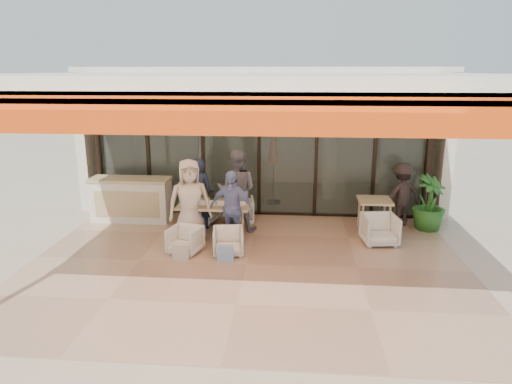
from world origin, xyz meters
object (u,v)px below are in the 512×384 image
Objects in this scene: diner_cream at (190,202)px; dining_table at (214,206)px; side_chair at (380,228)px; potted_palm at (429,203)px; chair_near_left at (185,239)px; standing_woman at (402,195)px; chair_far_right at (240,209)px; side_table at (375,204)px; diner_navy at (199,194)px; chair_near_right at (228,240)px; diner_periwinkle at (231,208)px; diner_grey at (237,191)px; chair_far_left at (204,209)px; host_counter at (131,199)px.

dining_table is at bearing 27.78° from diner_cream.
potted_palm is at bearing 31.00° from side_chair.
standing_woman is (4.51, 2.00, 0.44)m from chair_near_left.
diner_cream reaches higher than potted_palm.
chair_far_right is 0.38× the size of diner_cream.
diner_navy is at bearing -178.01° from side_table.
diner_navy is (-0.84, 1.40, 0.52)m from chair_near_right.
diner_periwinkle is at bearing -160.99° from side_table.
diner_periwinkle is at bearing 82.00° from chair_far_right.
potted_palm is at bearing 9.91° from side_table.
side_chair reaches higher than chair_near_right.
dining_table is 2.55× the size of chair_near_left.
dining_table is at bearing -5.72° from standing_woman.
diner_grey is at bearing 46.21° from dining_table.
potted_palm is (4.65, 0.79, -0.06)m from dining_table.
diner_grey is at bearing 81.61° from chair_near_right.
chair_near_left is at bearing 62.37° from diner_grey.
side_table is (3.84, 0.13, -0.17)m from diner_navy.
chair_far_left is at bearing 105.90° from chair_near_left.
chair_far_left is 0.94× the size of chair_far_right.
diner_cream reaches higher than diner_navy.
host_counter reaches higher than chair_far_right.
dining_table is 0.83× the size of diner_grey.
diner_cream is (-0.84, -1.40, 0.55)m from chair_far_right.
potted_palm is (4.22, 0.35, -0.29)m from diner_grey.
diner_navy is at bearing -13.72° from host_counter.
host_counter is 2.55m from chair_far_right.
dining_table reaches higher than chair_near_left.
diner_grey reaches higher than dining_table.
diner_periwinkle is at bearing 178.13° from side_chair.
chair_far_right reaches higher than chair_far_left.
dining_table is 1.09m from chair_far_right.
diner_navy is 1.10× the size of standing_woman.
diner_grey is at bearing 179.98° from diner_navy.
chair_far_right reaches higher than chair_near_right.
diner_periwinkle is at bearing 2.20° from standing_woman.
chair_near_left is at bearing -160.96° from potted_palm.
chair_far_left is 0.84m from chair_far_right.
standing_woman is (0.67, 0.46, 0.10)m from side_table.
diner_grey reaches higher than potted_palm.
chair_far_right is 1.09m from diner_navy.
host_counter is 2.60m from diner_grey.
diner_grey reaches higher than diner_periwinkle.
diner_navy reaches higher than chair_far_right.
chair_far_right is at bearing 177.92° from potted_palm.
chair_far_left is at bearing 113.70° from dining_table.
side_table is (3.00, 1.03, -0.14)m from diner_periwinkle.
diner_grey is (2.54, -0.42, 0.38)m from host_counter.
potted_palm is at bearing 135.56° from standing_woman.
side_table reaches higher than chair_near_left.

